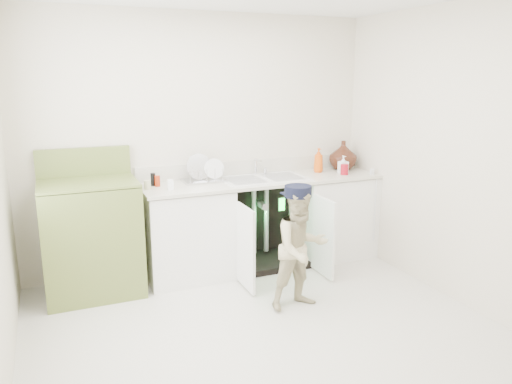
{
  "coord_description": "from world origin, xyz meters",
  "views": [
    {
      "loc": [
        -1.41,
        -3.24,
        1.91
      ],
      "look_at": [
        0.25,
        0.7,
        0.9
      ],
      "focal_mm": 35.0,
      "sensor_mm": 36.0,
      "label": 1
    }
  ],
  "objects": [
    {
      "name": "ground",
      "position": [
        0.0,
        0.0,
        0.0
      ],
      "size": [
        3.5,
        3.5,
        0.0
      ],
      "primitive_type": "plane",
      "color": "beige",
      "rests_on": "ground"
    },
    {
      "name": "room_shell",
      "position": [
        0.0,
        0.0,
        1.25
      ],
      "size": [
        6.0,
        5.5,
        1.26
      ],
      "color": "beige",
      "rests_on": "ground"
    },
    {
      "name": "counter_run",
      "position": [
        0.58,
        1.21,
        0.47
      ],
      "size": [
        2.44,
        1.02,
        1.21
      ],
      "color": "white",
      "rests_on": "ground"
    },
    {
      "name": "avocado_stove",
      "position": [
        -1.12,
        1.18,
        0.52
      ],
      "size": [
        0.82,
        0.65,
        1.27
      ],
      "color": "olive",
      "rests_on": "ground"
    },
    {
      "name": "repair_worker",
      "position": [
        0.44,
        0.2,
        0.53
      ],
      "size": [
        0.53,
        0.88,
        1.04
      ],
      "rotation": [
        0.0,
        0.0,
        0.08
      ],
      "color": "beige",
      "rests_on": "ground"
    }
  ]
}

